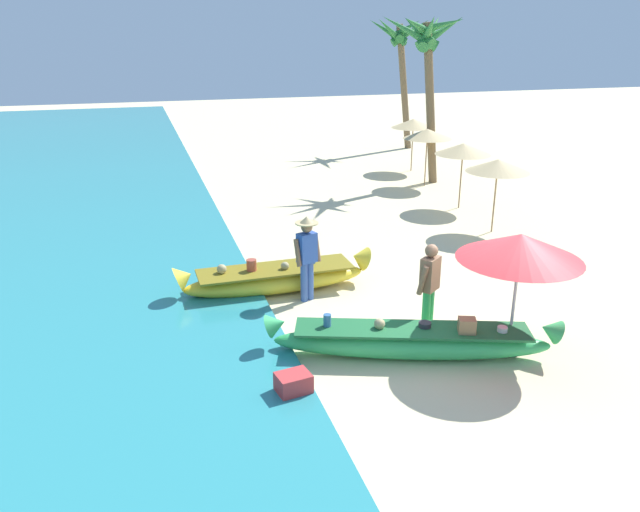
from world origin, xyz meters
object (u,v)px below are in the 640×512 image
(palm_tree_leaning_seaward, at_px, (400,46))
(person_tourist_customer, at_px, (429,285))
(patio_umbrella_large, at_px, (520,247))
(person_vendor_hatted, at_px, (307,253))
(boat_yellow_midground, at_px, (275,278))
(boat_green_foreground, at_px, (412,341))
(palm_tree_tall_inland, at_px, (427,46))
(cooler_box, at_px, (293,386))

(palm_tree_leaning_seaward, bearing_deg, person_tourist_customer, -111.50)
(patio_umbrella_large, distance_m, palm_tree_leaning_seaward, 18.74)
(person_vendor_hatted, height_order, patio_umbrella_large, patio_umbrella_large)
(boat_yellow_midground, height_order, person_tourist_customer, person_tourist_customer)
(boat_green_foreground, bearing_deg, palm_tree_tall_inland, 64.15)
(cooler_box, bearing_deg, boat_yellow_midground, 71.51)
(person_vendor_hatted, xyz_separation_m, cooler_box, (-1.11, -3.26, -0.79))
(person_tourist_customer, height_order, patio_umbrella_large, patio_umbrella_large)
(palm_tree_leaning_seaward, distance_m, cooler_box, 20.66)
(boat_yellow_midground, bearing_deg, person_tourist_customer, -51.37)
(person_tourist_customer, height_order, palm_tree_tall_inland, palm_tree_tall_inland)
(person_vendor_hatted, height_order, palm_tree_leaning_seaward, palm_tree_leaning_seaward)
(person_tourist_customer, bearing_deg, palm_tree_leaning_seaward, 68.50)
(palm_tree_tall_inland, xyz_separation_m, palm_tree_leaning_seaward, (1.81, 6.30, -0.16))
(person_tourist_customer, bearing_deg, palm_tree_tall_inland, 65.37)
(cooler_box, bearing_deg, person_vendor_hatted, 61.72)
(boat_yellow_midground, xyz_separation_m, palm_tree_leaning_seaward, (8.68, 14.15, 4.04))
(person_vendor_hatted, bearing_deg, boat_yellow_midground, 130.99)
(boat_yellow_midground, relative_size, patio_umbrella_large, 1.97)
(boat_yellow_midground, bearing_deg, person_vendor_hatted, -49.01)
(boat_yellow_midground, xyz_separation_m, palm_tree_tall_inland, (6.87, 7.85, 4.19))
(boat_yellow_midground, xyz_separation_m, person_vendor_hatted, (0.50, -0.58, 0.69))
(boat_green_foreground, height_order, patio_umbrella_large, patio_umbrella_large)
(person_tourist_customer, xyz_separation_m, cooler_box, (-2.69, -1.24, -0.75))
(boat_yellow_midground, distance_m, person_vendor_hatted, 1.03)
(boat_green_foreground, relative_size, patio_umbrella_large, 2.25)
(palm_tree_tall_inland, distance_m, palm_tree_leaning_seaward, 6.55)
(person_tourist_customer, relative_size, patio_umbrella_large, 0.81)
(boat_green_foreground, bearing_deg, cooler_box, -164.12)
(boat_yellow_midground, relative_size, palm_tree_tall_inland, 0.72)
(palm_tree_tall_inland, bearing_deg, boat_yellow_midground, -131.19)
(person_tourist_customer, height_order, palm_tree_leaning_seaward, palm_tree_leaning_seaward)
(boat_green_foreground, bearing_deg, palm_tree_leaning_seaward, 67.56)
(boat_yellow_midground, bearing_deg, boat_green_foreground, -65.13)
(person_tourist_customer, relative_size, cooler_box, 3.47)
(person_vendor_hatted, relative_size, cooler_box, 3.56)
(boat_green_foreground, distance_m, patio_umbrella_large, 2.24)
(boat_green_foreground, relative_size, person_tourist_customer, 2.77)
(boat_green_foreground, relative_size, cooler_box, 9.60)
(boat_green_foreground, xyz_separation_m, cooler_box, (-2.11, -0.60, -0.09))
(boat_yellow_midground, bearing_deg, palm_tree_tall_inland, 48.81)
(cooler_box, bearing_deg, patio_umbrella_large, -5.23)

